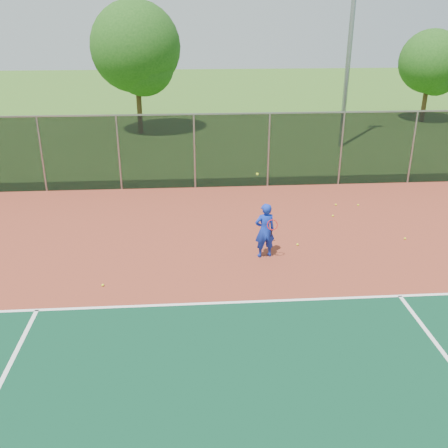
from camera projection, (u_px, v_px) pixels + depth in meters
name	position (u px, v px, depth m)	size (l,w,h in m)	color
ground	(361.00, 381.00, 9.75)	(120.00, 120.00, 0.00)	#315D1A
court_apron	(333.00, 322.00, 11.58)	(30.00, 20.00, 0.02)	brown
fence_back	(269.00, 149.00, 20.16)	(30.00, 0.06, 3.03)	black
tennis_player	(265.00, 230.00, 14.40)	(0.67, 0.66, 2.54)	#122DAE
practice_ball_0	(336.00, 205.00, 18.59)	(0.07, 0.07, 0.07)	#DEED1B
practice_ball_1	(262.00, 207.00, 18.33)	(0.07, 0.07, 0.07)	#DEED1B
practice_ball_2	(103.00, 285.00, 13.08)	(0.07, 0.07, 0.07)	#DEED1B
practice_ball_4	(358.00, 205.00, 18.56)	(0.07, 0.07, 0.07)	#DEED1B
practice_ball_5	(297.00, 244.00, 15.38)	(0.07, 0.07, 0.07)	#DEED1B
practice_ball_6	(405.00, 239.00, 15.79)	(0.07, 0.07, 0.07)	#DEED1B
practice_ball_7	(333.00, 216.00, 17.57)	(0.07, 0.07, 0.07)	#DEED1B
floodlight_n	(354.00, 0.00, 24.17)	(0.90, 0.40, 12.91)	gray
tree_back_left	(137.00, 51.00, 28.08)	(5.07, 5.07, 7.45)	#3D2616
tree_back_mid	(432.00, 64.00, 31.73)	(3.96, 3.96, 5.82)	#3D2616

